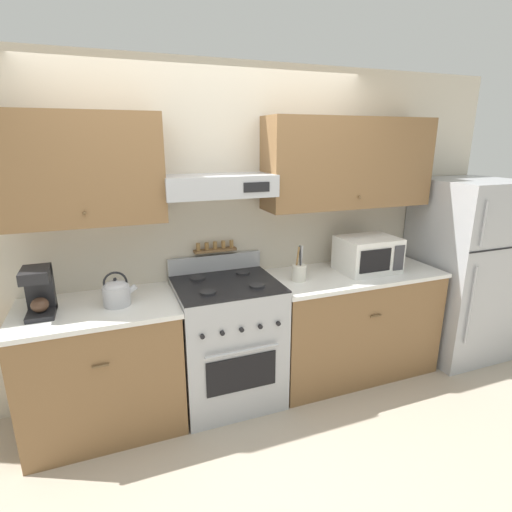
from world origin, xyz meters
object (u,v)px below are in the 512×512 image
object	(u,v)px
microwave	(368,254)
refrigerator	(462,269)
tea_kettle	(117,292)
stove_range	(228,341)
utensil_crock	(299,272)
coffee_maker	(39,290)

from	to	relation	value
microwave	refrigerator	bearing A→B (deg)	-2.68
refrigerator	tea_kettle	xyz separation A→B (m)	(-3.04, 0.03, 0.19)
stove_range	utensil_crock	distance (m)	0.77
stove_range	utensil_crock	bearing A→B (deg)	-2.06
stove_range	tea_kettle	world-z (taller)	tea_kettle
stove_range	microwave	distance (m)	1.36
utensil_crock	microwave	bearing A→B (deg)	1.58
tea_kettle	coffee_maker	xyz separation A→B (m)	(-0.46, 0.03, 0.06)
refrigerator	tea_kettle	distance (m)	3.04
refrigerator	tea_kettle	bearing A→B (deg)	179.43
tea_kettle	refrigerator	bearing A→B (deg)	-0.57
refrigerator	utensil_crock	world-z (taller)	refrigerator
stove_range	utensil_crock	world-z (taller)	utensil_crock
tea_kettle	utensil_crock	xyz separation A→B (m)	(1.36, 0.00, -0.02)
coffee_maker	tea_kettle	bearing A→B (deg)	-4.08
tea_kettle	microwave	xyz separation A→B (m)	(2.00, 0.02, 0.05)
tea_kettle	microwave	size ratio (longest dim) A/B	0.49
tea_kettle	coffee_maker	distance (m)	0.46
stove_range	microwave	world-z (taller)	microwave
refrigerator	tea_kettle	world-z (taller)	refrigerator
microwave	coffee_maker	bearing A→B (deg)	179.66
microwave	utensil_crock	xyz separation A→B (m)	(-0.65, -0.02, -0.07)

